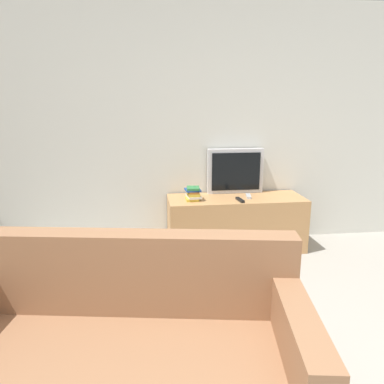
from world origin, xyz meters
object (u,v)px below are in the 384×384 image
(book_stack, at_px, (193,194))
(remote_on_stand, at_px, (248,196))
(tv_stand, at_px, (236,223))
(television, at_px, (235,171))
(couch, at_px, (124,365))
(remote_secondary, at_px, (240,200))

(book_stack, xyz_separation_m, remote_on_stand, (0.60, 0.04, -0.06))
(tv_stand, xyz_separation_m, television, (0.03, 0.22, 0.53))
(couch, bearing_deg, television, 74.12)
(tv_stand, height_order, remote_on_stand, remote_on_stand)
(book_stack, bearing_deg, tv_stand, 5.57)
(tv_stand, bearing_deg, remote_secondary, -88.53)
(television, relative_size, remote_secondary, 3.58)
(television, bearing_deg, couch, -115.50)
(television, bearing_deg, book_stack, -152.43)
(tv_stand, relative_size, television, 2.34)
(tv_stand, relative_size, couch, 0.76)
(television, relative_size, couch, 0.32)
(television, distance_m, book_stack, 0.60)
(remote_on_stand, bearing_deg, tv_stand, 177.36)
(tv_stand, xyz_separation_m, book_stack, (-0.47, -0.05, 0.35))
(remote_on_stand, distance_m, remote_secondary, 0.19)
(remote_on_stand, relative_size, remote_secondary, 1.00)
(tv_stand, bearing_deg, remote_on_stand, -2.64)
(couch, xyz_separation_m, book_stack, (0.61, 2.08, 0.35))
(tv_stand, distance_m, television, 0.58)
(couch, height_order, book_stack, couch)
(tv_stand, xyz_separation_m, couch, (-1.08, -2.13, 0.00))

